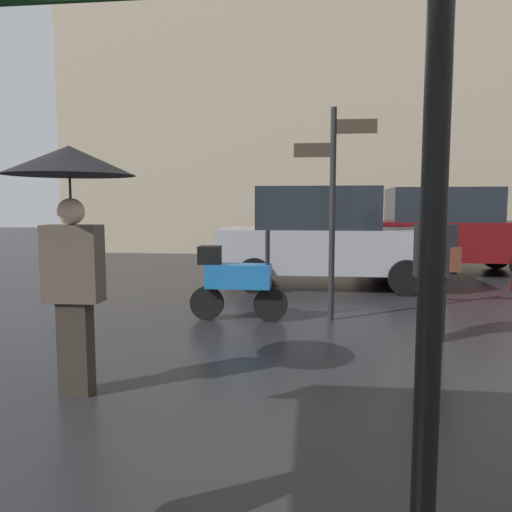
{
  "coord_description": "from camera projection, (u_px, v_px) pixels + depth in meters",
  "views": [
    {
      "loc": [
        -0.18,
        -2.47,
        1.56
      ],
      "look_at": [
        -0.9,
        3.81,
        0.91
      ],
      "focal_mm": 34.99,
      "sensor_mm": 36.0,
      "label": 1
    }
  ],
  "objects": [
    {
      "name": "ground_plane",
      "position": [
        345.0,
        507.0,
        2.58
      ],
      "size": [
        60.0,
        60.0,
        0.0
      ],
      "primitive_type": "plane",
      "color": "black"
    },
    {
      "name": "pedestrian_with_umbrella",
      "position": [
        70.0,
        198.0,
        3.98
      ],
      "size": [
        1.03,
        1.03,
        2.03
      ],
      "rotation": [
        0.0,
        0.0,
        0.84
      ],
      "color": "#2A241E",
      "rests_on": "ground"
    },
    {
      "name": "pedestrian_with_bag",
      "position": [
        436.0,
        265.0,
        5.68
      ],
      "size": [
        0.48,
        0.24,
        1.55
      ],
      "rotation": [
        0.0,
        0.0,
        4.05
      ],
      "color": "black",
      "rests_on": "ground"
    },
    {
      "name": "parked_scooter",
      "position": [
        235.0,
        280.0,
        6.7
      ],
      "size": [
        1.33,
        0.32,
        1.23
      ],
      "rotation": [
        0.0,
        0.0,
        0.0
      ],
      "color": "black",
      "rests_on": "ground"
    },
    {
      "name": "parked_car_left",
      "position": [
        325.0,
        237.0,
        9.51
      ],
      "size": [
        4.06,
        1.89,
        1.89
      ],
      "rotation": [
        0.0,
        0.0,
        3.02
      ],
      "color": "gray",
      "rests_on": "ground"
    },
    {
      "name": "parked_car_right",
      "position": [
        447.0,
        230.0,
        11.42
      ],
      "size": [
        4.19,
        1.94,
        1.94
      ],
      "rotation": [
        0.0,
        0.0,
        0.16
      ],
      "color": "#590C0F",
      "rests_on": "ground"
    },
    {
      "name": "street_signpost",
      "position": [
        333.0,
        193.0,
        6.62
      ],
      "size": [
        1.08,
        0.08,
        2.83
      ],
      "color": "black",
      "rests_on": "ground"
    }
  ]
}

